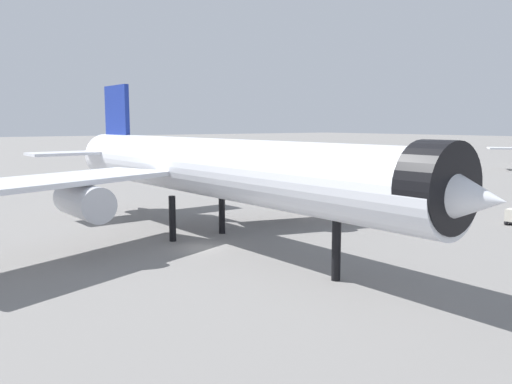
% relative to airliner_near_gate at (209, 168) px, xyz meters
% --- Properties ---
extents(ground, '(900.00, 900.00, 0.00)m').
position_rel_airliner_near_gate_xyz_m(ground, '(2.07, -2.09, -7.18)').
color(ground, slate).
extents(airliner_near_gate, '(58.27, 53.23, 16.30)m').
position_rel_airliner_near_gate_xyz_m(airliner_near_gate, '(0.00, 0.00, 0.00)').
color(airliner_near_gate, silver).
rests_on(airliner_near_gate, ground).
extents(service_truck_front, '(3.93, 5.94, 3.00)m').
position_rel_airliner_near_gate_xyz_m(service_truck_front, '(-1.29, 34.55, -5.59)').
color(service_truck_front, black).
rests_on(service_truck_front, ground).
extents(baggage_tug_wing, '(3.48, 2.49, 1.85)m').
position_rel_airliner_near_gate_xyz_m(baggage_tug_wing, '(-21.49, 25.33, -6.21)').
color(baggage_tug_wing, black).
rests_on(baggage_tug_wing, ground).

